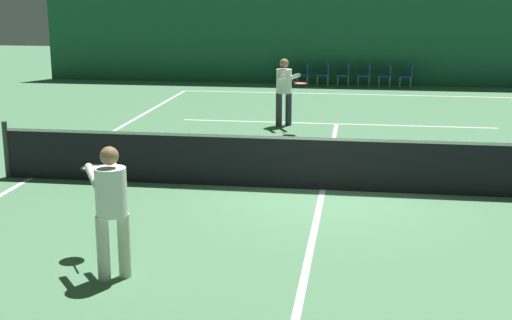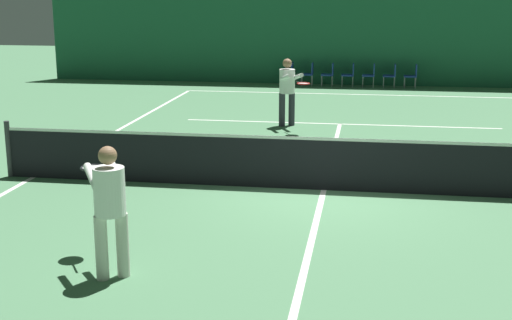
% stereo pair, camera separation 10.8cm
% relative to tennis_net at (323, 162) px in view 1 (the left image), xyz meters
% --- Properties ---
extents(ground_plane, '(60.00, 60.00, 0.00)m').
position_rel_tennis_net_xyz_m(ground_plane, '(0.00, 0.00, -0.51)').
color(ground_plane, '#4C7F56').
extents(backdrop_curtain, '(23.00, 0.12, 3.93)m').
position_rel_tennis_net_xyz_m(backdrop_curtain, '(0.00, 14.43, 1.45)').
color(backdrop_curtain, '#1E5B3D').
rests_on(backdrop_curtain, ground).
extents(court_line_baseline_far, '(11.00, 0.10, 0.00)m').
position_rel_tennis_net_xyz_m(court_line_baseline_far, '(0.00, 11.90, -0.51)').
color(court_line_baseline_far, white).
rests_on(court_line_baseline_far, ground).
extents(court_line_service_far, '(8.25, 0.10, 0.00)m').
position_rel_tennis_net_xyz_m(court_line_service_far, '(0.00, 6.40, -0.51)').
color(court_line_service_far, white).
rests_on(court_line_service_far, ground).
extents(court_line_sideline_left, '(0.10, 23.80, 0.00)m').
position_rel_tennis_net_xyz_m(court_line_sideline_left, '(-5.50, 0.00, -0.51)').
color(court_line_sideline_left, white).
rests_on(court_line_sideline_left, ground).
extents(court_line_centre, '(0.10, 12.80, 0.00)m').
position_rel_tennis_net_xyz_m(court_line_centre, '(0.00, 0.00, -0.51)').
color(court_line_centre, white).
rests_on(court_line_centre, ground).
extents(tennis_net, '(12.00, 0.10, 1.07)m').
position_rel_tennis_net_xyz_m(tennis_net, '(0.00, 0.00, 0.00)').
color(tennis_net, black).
rests_on(tennis_net, ground).
extents(player_near, '(1.03, 1.33, 1.67)m').
position_rel_tennis_net_xyz_m(player_near, '(-2.33, -4.31, 0.46)').
color(player_near, beige).
rests_on(player_near, ground).
extents(player_far, '(1.00, 1.38, 1.74)m').
position_rel_tennis_net_xyz_m(player_far, '(-1.34, 5.92, 0.50)').
color(player_far, '#2D2D38').
rests_on(player_far, ground).
extents(courtside_chair_0, '(0.44, 0.44, 0.84)m').
position_rel_tennis_net_xyz_m(courtside_chair_0, '(-2.21, 13.88, -0.03)').
color(courtside_chair_0, '#99999E').
rests_on(courtside_chair_0, ground).
extents(courtside_chair_1, '(0.44, 0.44, 0.84)m').
position_rel_tennis_net_xyz_m(courtside_chair_1, '(-1.47, 13.88, -0.03)').
color(courtside_chair_1, '#99999E').
rests_on(courtside_chair_1, ground).
extents(courtside_chair_2, '(0.44, 0.44, 0.84)m').
position_rel_tennis_net_xyz_m(courtside_chair_2, '(-0.73, 13.88, -0.03)').
color(courtside_chair_2, '#99999E').
rests_on(courtside_chair_2, ground).
extents(courtside_chair_3, '(0.44, 0.44, 0.84)m').
position_rel_tennis_net_xyz_m(courtside_chair_3, '(0.02, 13.88, -0.03)').
color(courtside_chair_3, '#99999E').
rests_on(courtside_chair_3, ground).
extents(courtside_chair_4, '(0.44, 0.44, 0.84)m').
position_rel_tennis_net_xyz_m(courtside_chair_4, '(0.76, 13.88, -0.03)').
color(courtside_chair_4, '#99999E').
rests_on(courtside_chair_4, ground).
extents(courtside_chair_5, '(0.44, 0.44, 0.84)m').
position_rel_tennis_net_xyz_m(courtside_chair_5, '(1.50, 13.88, -0.03)').
color(courtside_chair_5, '#99999E').
rests_on(courtside_chair_5, ground).
extents(courtside_chair_6, '(0.44, 0.44, 0.84)m').
position_rel_tennis_net_xyz_m(courtside_chair_6, '(2.24, 13.88, -0.03)').
color(courtside_chair_6, '#99999E').
rests_on(courtside_chair_6, ground).
extents(tennis_ball, '(0.07, 0.07, 0.07)m').
position_rel_tennis_net_xyz_m(tennis_ball, '(-3.57, -1.32, -0.48)').
color(tennis_ball, '#D1DB33').
rests_on(tennis_ball, ground).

